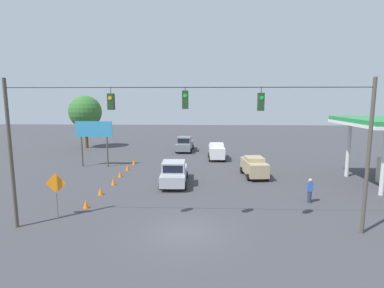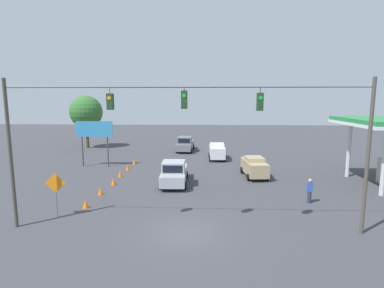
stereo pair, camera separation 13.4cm
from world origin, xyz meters
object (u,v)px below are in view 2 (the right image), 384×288
sedan_tan_oncoming_far (254,166)px  traffic_cone_fifth (128,167)px  work_zone_sign (56,186)px  traffic_cone_third (113,181)px  traffic_cone_farthest (134,162)px  roadside_billboard (94,133)px  tree_horizon_left (86,112)px  pedestrian (310,191)px  sedan_white_oncoming_deep (217,151)px  pickup_truck_silver_withflow_mid (174,173)px  traffic_cone_second (100,191)px  overhead_signal_span (185,137)px  traffic_cone_nearest (86,204)px  traffic_cone_fourth (120,174)px  pickup_truck_grey_withflow_deep (185,144)px

sedan_tan_oncoming_far → traffic_cone_fifth: 12.94m
work_zone_sign → traffic_cone_third: bearing=-100.7°
traffic_cone_third → traffic_cone_farthest: bearing=-89.1°
roadside_billboard → tree_horizon_left: size_ratio=0.63×
traffic_cone_third → pedestrian: size_ratio=0.34×
sedan_white_oncoming_deep → traffic_cone_third: 14.89m
sedan_tan_oncoming_far → roadside_billboard: bearing=-12.6°
roadside_billboard → pedestrian: roadside_billboard is taller
sedan_white_oncoming_deep → pickup_truck_silver_withflow_mid: (4.16, 11.02, -0.06)m
roadside_billboard → traffic_cone_second: bearing=112.1°
sedan_white_oncoming_deep → traffic_cone_fifth: bearing=32.9°
sedan_white_oncoming_deep → traffic_cone_farthest: bearing=19.3°
traffic_cone_third → pedestrian: 15.88m
pedestrian → work_zone_sign: bearing=11.3°
traffic_cone_second → traffic_cone_farthest: 10.91m
traffic_cone_third → sedan_tan_oncoming_far: bearing=-165.4°
roadside_billboard → sedan_white_oncoming_deep: bearing=-161.6°
overhead_signal_span → pickup_truck_silver_withflow_mid: size_ratio=3.56×
work_zone_sign → pickup_truck_silver_withflow_mid: bearing=-130.6°
traffic_cone_nearest → roadside_billboard: 13.64m
traffic_cone_third → traffic_cone_fourth: 2.66m
sedan_tan_oncoming_far → traffic_cone_fourth: sedan_tan_oncoming_far is taller
pickup_truck_silver_withflow_mid → traffic_cone_fourth: 5.85m
sedan_white_oncoming_deep → traffic_cone_fourth: sedan_white_oncoming_deep is taller
traffic_cone_nearest → traffic_cone_farthest: bearing=-90.3°
traffic_cone_fourth → traffic_cone_fifth: (-0.02, -2.70, 0.00)m
traffic_cone_second → traffic_cone_fourth: (-0.03, -5.38, 0.00)m
sedan_tan_oncoming_far → roadside_billboard: (16.76, -3.74, 2.72)m
traffic_cone_nearest → tree_horizon_left: size_ratio=0.08×
overhead_signal_span → traffic_cone_farthest: bearing=-67.7°
traffic_cone_nearest → pedestrian: (-15.60, -1.70, 0.60)m
pickup_truck_silver_withflow_mid → traffic_cone_farthest: bearing=-55.1°
traffic_cone_fifth → pedestrian: (-15.53, 9.23, 0.60)m
overhead_signal_span → traffic_cone_fifth: 16.51m
pickup_truck_grey_withflow_deep → tree_horizon_left: tree_horizon_left is taller
traffic_cone_fifth → roadside_billboard: bearing=-22.6°
sedan_tan_oncoming_far → roadside_billboard: 17.38m
sedan_tan_oncoming_far → traffic_cone_nearest: (12.83, 8.87, -0.70)m
overhead_signal_span → traffic_cone_fifth: size_ratio=33.23×
traffic_cone_farthest → pedestrian: bearing=142.2°
traffic_cone_nearest → pedestrian: size_ratio=0.34×
traffic_cone_second → pedestrian: (-15.58, 1.15, 0.60)m
traffic_cone_fifth → traffic_cone_fourth: bearing=89.5°
pickup_truck_silver_withflow_mid → work_zone_sign: 10.20m
sedan_tan_oncoming_far → pickup_truck_grey_withflow_deep: bearing=-61.8°
traffic_cone_second → work_zone_sign: work_zone_sign is taller
overhead_signal_span → work_zone_sign: size_ratio=6.97×
traffic_cone_fifth → traffic_cone_second: bearing=89.6°
pickup_truck_grey_withflow_deep → traffic_cone_third: pickup_truck_grey_withflow_deep is taller
traffic_cone_nearest → tree_horizon_left: (9.75, -25.10, 5.15)m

